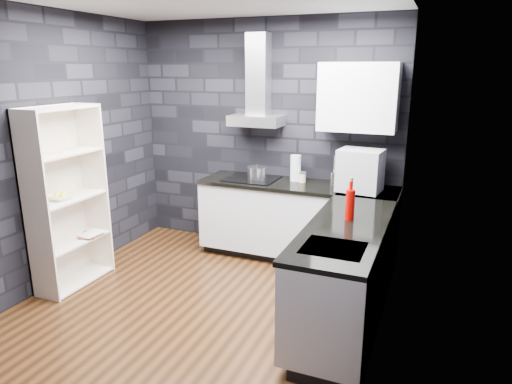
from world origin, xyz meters
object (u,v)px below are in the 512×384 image
Objects in this scene: red_bottle at (350,205)px; utensil_crock at (335,178)px; pot at (257,174)px; storage_jar at (302,178)px; fruit_bowl at (61,197)px; glass_vase at (296,168)px; appliance_garage at (360,170)px; bookshelf at (67,199)px.

utensil_crock is at bearing 108.53° from red_bottle.
red_bottle is (1.26, -1.01, 0.05)m from pot.
fruit_bowl is (-1.95, -1.60, -0.01)m from storage_jar.
pot is at bearing -167.75° from storage_jar.
utensil_crock is at bearing 10.21° from pot.
glass_vase is 2.17× the size of utensil_crock.
red_bottle is (0.09, -0.96, -0.09)m from appliance_garage.
glass_vase is 1.25× the size of fruit_bowl.
appliance_garage reaches higher than red_bottle.
pot is 2.15× the size of storage_jar.
fruit_bowl is at bearing -144.57° from utensil_crock.
utensil_crock is (0.45, 0.01, -0.08)m from glass_vase.
bookshelf is at bearing -146.36° from appliance_garage.
fruit_bowl is (-2.70, -0.48, -0.09)m from red_bottle.
glass_vase is 0.16× the size of bookshelf.
pot reaches higher than fruit_bowl.
red_bottle is at bearing -71.47° from utensil_crock.
glass_vase is 0.14m from storage_jar.
fruit_bowl is (-2.31, -1.64, -0.03)m from utensil_crock.
pot is 0.45m from glass_vase.
red_bottle is at bearing -10.15° from bookshelf.
bookshelf is (-1.86, -1.56, -0.15)m from glass_vase.
appliance_garage reaches higher than glass_vase.
utensil_crock is (0.87, 0.16, -0.01)m from pot.
glass_vase reaches higher than red_bottle.
bookshelf is (-1.95, -1.52, -0.05)m from storage_jar.
appliance_garage is at bearing 95.18° from red_bottle.
utensil_crock is 0.31× the size of appliance_garage.
storage_jar is 1.35m from red_bottle.
bookshelf is (-2.62, -1.36, -0.22)m from appliance_garage.
red_bottle is 2.75m from fruit_bowl.
appliance_garage is 0.24× the size of bookshelf.
red_bottle is (0.39, -1.17, 0.06)m from utensil_crock.
storage_jar is (0.09, -0.03, -0.10)m from glass_vase.
appliance_garage reaches higher than storage_jar.
appliance_garage reaches higher than fruit_bowl.
appliance_garage is 1.84× the size of fruit_bowl.
storage_jar is 0.71m from appliance_garage.
bookshelf is at bearing -140.06° from glass_vase.
storage_jar is 0.43× the size of fruit_bowl.
pot is at bearing -161.03° from glass_vase.
utensil_crock is 2.84m from fruit_bowl.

